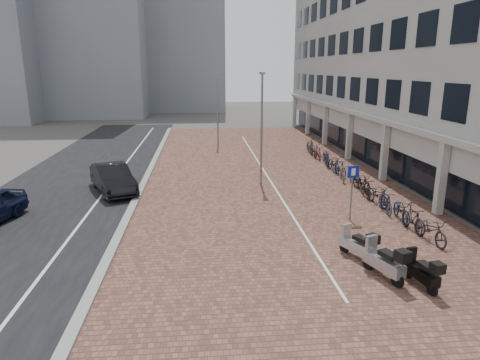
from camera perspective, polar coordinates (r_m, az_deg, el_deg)
name	(u,v)px	position (r m, az deg, el deg)	size (l,w,h in m)	color
ground	(256,261)	(14.92, 2.19, -10.76)	(140.00, 140.00, 0.00)	#474442
plaza_brick	(263,175)	(26.42, 3.11, 0.71)	(14.50, 42.00, 0.04)	brown
street_asphalt	(81,179)	(27.11, -20.56, 0.13)	(8.00, 50.00, 0.03)	black
curb	(147,176)	(26.33, -12.36, 0.47)	(0.35, 42.00, 0.14)	gray
lane_line	(115,178)	(26.65, -16.41, 0.27)	(0.12, 44.00, 0.00)	white
parking_line	(266,174)	(26.44, 3.54, 0.78)	(0.10, 30.00, 0.00)	white
office_building	(415,37)	(32.91, 22.40, 17.26)	(8.40, 40.00, 15.00)	#ACACA6
bg_towers	(104,10)	(63.97, -17.82, 20.92)	(33.00, 23.00, 32.00)	gray
car_dark	(113,179)	(23.53, -16.67, 0.19)	(1.58, 4.53, 1.49)	black
scooter_front	(357,244)	(15.38, 15.47, -8.21)	(0.51, 1.64, 1.13)	#ACABB1
scooter_mid	(421,270)	(14.16, 23.14, -11.08)	(0.49, 1.57, 1.08)	black
scooter_back	(384,260)	(14.24, 18.73, -10.14)	(0.56, 1.81, 1.24)	#98999D
parking_sign	(352,184)	(18.78, 14.81, -0.54)	(0.51, 0.13, 2.43)	slate
lamp_near	(262,131)	(23.61, 2.90, 6.62)	(0.12, 0.12, 6.16)	slate
lamp_far	(218,114)	(35.48, -3.01, 8.88)	(0.12, 0.12, 5.56)	gray
bike_row	(346,172)	(25.71, 14.03, 1.06)	(1.34, 20.44, 1.05)	black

